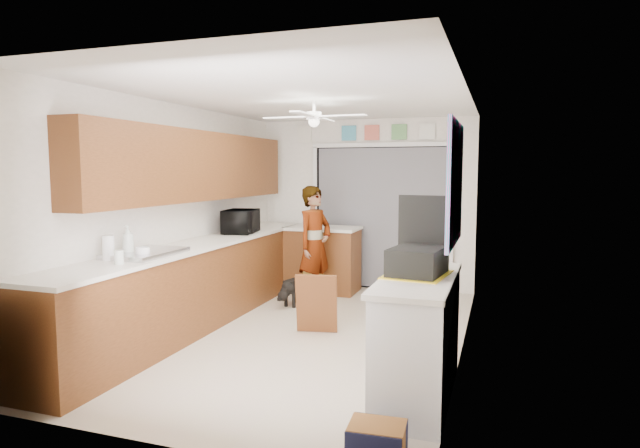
% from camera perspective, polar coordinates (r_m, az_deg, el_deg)
% --- Properties ---
extents(floor, '(5.00, 5.00, 0.00)m').
position_cam_1_polar(floor, '(5.86, -1.28, -11.63)').
color(floor, beige).
rests_on(floor, ground).
extents(ceiling, '(5.00, 5.00, 0.00)m').
position_cam_1_polar(ceiling, '(5.64, -1.34, 13.37)').
color(ceiling, white).
rests_on(ceiling, ground).
extents(wall_back, '(3.20, 0.00, 3.20)m').
position_cam_1_polar(wall_back, '(8.00, 4.84, 2.14)').
color(wall_back, white).
rests_on(wall_back, ground).
extents(wall_front, '(3.20, 0.00, 3.20)m').
position_cam_1_polar(wall_front, '(3.39, -15.96, -2.97)').
color(wall_front, white).
rests_on(wall_front, ground).
extents(wall_left, '(0.00, 5.00, 5.00)m').
position_cam_1_polar(wall_left, '(6.34, -15.02, 1.02)').
color(wall_left, white).
rests_on(wall_left, ground).
extents(wall_right, '(0.00, 5.00, 5.00)m').
position_cam_1_polar(wall_right, '(5.29, 15.20, 0.11)').
color(wall_right, white).
rests_on(wall_right, ground).
extents(left_base_cabinets, '(0.60, 4.80, 0.90)m').
position_cam_1_polar(left_base_cabinets, '(6.30, -12.54, -6.31)').
color(left_base_cabinets, brown).
rests_on(left_base_cabinets, floor).
extents(left_countertop, '(0.62, 4.80, 0.04)m').
position_cam_1_polar(left_countertop, '(6.21, -12.56, -2.08)').
color(left_countertop, white).
rests_on(left_countertop, left_base_cabinets).
extents(upper_cabinets, '(0.32, 4.00, 0.80)m').
position_cam_1_polar(upper_cabinets, '(6.41, -12.95, 6.04)').
color(upper_cabinets, brown).
rests_on(upper_cabinets, wall_left).
extents(sink_basin, '(0.50, 0.76, 0.06)m').
position_cam_1_polar(sink_basin, '(5.39, -18.10, -3.04)').
color(sink_basin, silver).
rests_on(sink_basin, left_countertop).
extents(faucet, '(0.03, 0.03, 0.22)m').
position_cam_1_polar(faucet, '(5.49, -19.72, -1.93)').
color(faucet, silver).
rests_on(faucet, left_countertop).
extents(peninsula_base, '(1.00, 0.60, 0.90)m').
position_cam_1_polar(peninsula_base, '(7.76, 0.30, -3.91)').
color(peninsula_base, brown).
rests_on(peninsula_base, floor).
extents(peninsula_top, '(1.04, 0.64, 0.04)m').
position_cam_1_polar(peninsula_top, '(7.69, 0.30, -0.45)').
color(peninsula_top, white).
rests_on(peninsula_top, peninsula_base).
extents(back_opening_recess, '(2.00, 0.06, 2.10)m').
position_cam_1_polar(back_opening_recess, '(7.93, 6.53, 0.64)').
color(back_opening_recess, black).
rests_on(back_opening_recess, wall_back).
extents(curtain_panel, '(1.90, 0.03, 2.05)m').
position_cam_1_polar(curtain_panel, '(7.90, 6.47, 0.62)').
color(curtain_panel, gray).
rests_on(curtain_panel, wall_back).
extents(door_trim_left, '(0.06, 0.04, 2.10)m').
position_cam_1_polar(door_trim_left, '(8.18, -0.51, 0.83)').
color(door_trim_left, white).
rests_on(door_trim_left, wall_back).
extents(door_trim_right, '(0.06, 0.04, 2.10)m').
position_cam_1_polar(door_trim_right, '(7.75, 13.87, 0.39)').
color(door_trim_right, white).
rests_on(door_trim_right, wall_back).
extents(door_trim_head, '(2.10, 0.04, 0.06)m').
position_cam_1_polar(door_trim_head, '(7.88, 6.57, 8.39)').
color(door_trim_head, white).
rests_on(door_trim_head, wall_back).
extents(header_frame_1, '(0.22, 0.02, 0.22)m').
position_cam_1_polar(header_frame_1, '(8.04, 3.10, 9.65)').
color(header_frame_1, '#469EBC').
rests_on(header_frame_1, wall_back).
extents(header_frame_2, '(0.22, 0.02, 0.22)m').
position_cam_1_polar(header_frame_2, '(7.95, 5.56, 9.68)').
color(header_frame_2, '#DA6652').
rests_on(header_frame_2, wall_back).
extents(header_frame_3, '(0.22, 0.02, 0.22)m').
position_cam_1_polar(header_frame_3, '(7.87, 8.44, 9.69)').
color(header_frame_3, '#60A05B').
rests_on(header_frame_3, wall_back).
extents(header_frame_4, '(0.22, 0.02, 0.22)m').
position_cam_1_polar(header_frame_4, '(7.81, 11.37, 9.67)').
color(header_frame_4, white).
rests_on(header_frame_4, wall_back).
extents(route66_sign, '(0.22, 0.02, 0.26)m').
position_cam_1_polar(route66_sign, '(8.26, -1.65, 9.56)').
color(route66_sign, silver).
rests_on(route66_sign, wall_back).
extents(right_counter_base, '(0.50, 1.40, 0.90)m').
position_cam_1_polar(right_counter_base, '(4.30, 10.48, -11.98)').
color(right_counter_base, white).
rests_on(right_counter_base, floor).
extents(right_counter_top, '(0.54, 1.44, 0.04)m').
position_cam_1_polar(right_counter_top, '(4.18, 10.46, -5.82)').
color(right_counter_top, white).
rests_on(right_counter_top, right_counter_base).
extents(abstract_painting, '(0.03, 1.15, 0.95)m').
position_cam_1_polar(abstract_painting, '(4.27, 14.22, 4.21)').
color(abstract_painting, '#F55ADC').
rests_on(abstract_painting, wall_right).
extents(ceiling_fan, '(1.14, 1.14, 0.24)m').
position_cam_1_polar(ceiling_fan, '(5.81, -0.65, 11.37)').
color(ceiling_fan, white).
rests_on(ceiling_fan, ceiling).
extents(microwave, '(0.46, 0.61, 0.30)m').
position_cam_1_polar(microwave, '(6.99, -8.44, 0.28)').
color(microwave, black).
rests_on(microwave, left_countertop).
extents(soap_bottle, '(0.12, 0.12, 0.30)m').
position_cam_1_polar(soap_bottle, '(5.38, -19.79, -1.66)').
color(soap_bottle, silver).
rests_on(soap_bottle, left_countertop).
extents(cup, '(0.14, 0.14, 0.10)m').
position_cam_1_polar(cup, '(5.21, -18.40, -2.92)').
color(cup, white).
rests_on(cup, left_countertop).
extents(jar_b, '(0.10, 0.10, 0.12)m').
position_cam_1_polar(jar_b, '(4.96, -20.66, -3.33)').
color(jar_b, silver).
rests_on(jar_b, left_countertop).
extents(paper_towel_roll, '(0.11, 0.11, 0.23)m').
position_cam_1_polar(paper_towel_roll, '(5.19, -21.65, -2.40)').
color(paper_towel_roll, white).
rests_on(paper_towel_roll, left_countertop).
extents(suitcase, '(0.44, 0.55, 0.21)m').
position_cam_1_polar(suitcase, '(4.23, 10.36, -3.93)').
color(suitcase, black).
rests_on(suitcase, right_counter_top).
extents(suitcase_rim, '(0.51, 0.63, 0.02)m').
position_cam_1_polar(suitcase_rim, '(4.25, 10.33, -5.39)').
color(suitcase_rim, yellow).
rests_on(suitcase_rim, suitcase).
extents(suitcase_lid, '(0.42, 0.09, 0.50)m').
position_cam_1_polar(suitcase_lid, '(4.48, 10.96, -0.17)').
color(suitcase_lid, black).
rests_on(suitcase_lid, suitcase).
extents(cardboard_box, '(0.36, 0.28, 0.21)m').
position_cam_1_polar(cardboard_box, '(3.53, 6.10, -22.03)').
color(cardboard_box, '#9A6330').
rests_on(cardboard_box, floor).
extents(navy_crate, '(0.35, 0.29, 0.21)m').
position_cam_1_polar(navy_crate, '(3.53, 6.10, -22.07)').
color(navy_crate, '#151836').
rests_on(navy_crate, floor).
extents(cabinet_door_panel, '(0.47, 0.26, 0.65)m').
position_cam_1_polar(cabinet_door_panel, '(5.78, -0.38, -8.50)').
color(cabinet_door_panel, brown).
rests_on(cabinet_door_panel, floor).
extents(man, '(0.55, 0.66, 1.55)m').
position_cam_1_polar(man, '(6.99, -0.57, -2.27)').
color(man, white).
rests_on(man, floor).
extents(dog, '(0.32, 0.53, 0.39)m').
position_cam_1_polar(dog, '(7.01, -2.65, -7.09)').
color(dog, black).
rests_on(dog, floor).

